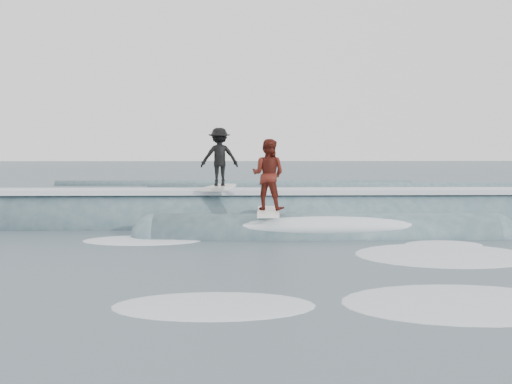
{
  "coord_description": "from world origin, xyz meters",
  "views": [
    {
      "loc": [
        -0.34,
        -13.22,
        2.39
      ],
      "look_at": [
        0.0,
        2.89,
        1.1
      ],
      "focal_mm": 40.0,
      "sensor_mm": 36.0,
      "label": 1
    }
  ],
  "objects": [
    {
      "name": "breaking_wave",
      "position": [
        0.36,
        3.45,
        0.04
      ],
      "size": [
        22.56,
        3.82,
        2.09
      ],
      "color": "#395460",
      "rests_on": "ground"
    },
    {
      "name": "far_swells",
      "position": [
        -0.86,
        17.65,
        0.0
      ],
      "size": [
        36.3,
        8.65,
        0.8
      ],
      "color": "#395460",
      "rests_on": "ground"
    },
    {
      "name": "whitewater",
      "position": [
        0.55,
        -1.71,
        0.0
      ],
      "size": [
        14.62,
        8.19,
        0.1
      ],
      "color": "silver",
      "rests_on": "ground"
    },
    {
      "name": "ground",
      "position": [
        0.0,
        0.0,
        0.0
      ],
      "size": [
        160.0,
        160.0,
        0.0
      ],
      "primitive_type": "plane",
      "color": "#3C4B58",
      "rests_on": "ground"
    },
    {
      "name": "surfer_red",
      "position": [
        0.29,
        1.69,
        1.57
      ],
      "size": [
        1.09,
        2.02,
        1.96
      ],
      "color": "white",
      "rests_on": "ground"
    },
    {
      "name": "surfer_black",
      "position": [
        -1.07,
        3.89,
        2.01
      ],
      "size": [
        1.2,
        2.07,
        1.84
      ],
      "color": "silver",
      "rests_on": "ground"
    }
  ]
}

